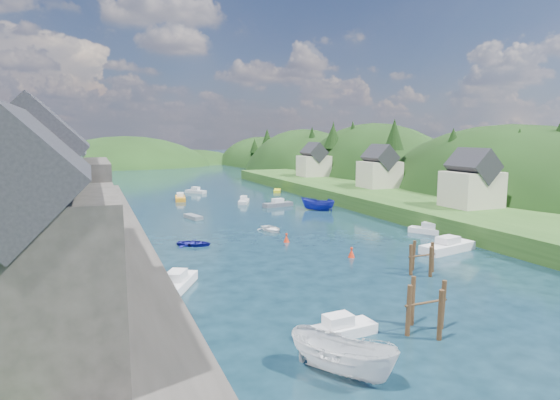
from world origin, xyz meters
name	(u,v)px	position (x,y,z in m)	size (l,w,h in m)	color
ground	(234,206)	(0.00, 50.00, 0.00)	(600.00, 600.00, 0.00)	black
hillside_right	(371,211)	(45.00, 75.00, -7.41)	(36.00, 245.56, 48.00)	black
far_hills	(154,190)	(1.22, 174.01, -10.80)	(103.00, 68.00, 44.00)	black
hill_trees	(216,142)	(0.85, 64.81, 11.09)	(90.83, 150.46, 12.35)	black
quay_left	(86,253)	(-24.00, 20.00, 1.00)	(12.00, 110.00, 2.00)	#2D2B28
terrace_left_grass	(5,257)	(-31.00, 20.00, 1.25)	(12.00, 110.00, 2.50)	#234719
quayside_buildings	(48,216)	(-26.00, 6.39, 7.09)	(8.00, 35.84, 12.90)	#2D2B28
boat_sheds	(69,190)	(-26.00, 39.00, 5.27)	(7.00, 21.00, 7.50)	#2D2D30
terrace_right	(385,200)	(25.00, 40.00, 1.20)	(16.00, 120.00, 2.40)	#234719
right_bank_cottages	(374,170)	(28.00, 48.33, 5.84)	(9.00, 59.24, 8.41)	beige
piling_cluster_near	(426,312)	(-3.62, -5.93, 1.37)	(3.23, 3.01, 3.88)	#382314
piling_cluster_far	(422,261)	(4.54, 4.62, 1.13)	(2.91, 2.75, 3.41)	#382314
channel_buoy_near	(351,253)	(1.51, 11.95, 0.48)	(0.70, 0.70, 1.10)	red
channel_buoy_far	(286,238)	(-2.06, 20.86, 0.48)	(0.70, 0.70, 1.10)	red
moored_boats	(302,235)	(-0.02, 20.94, 0.66)	(38.21, 87.00, 2.41)	silver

